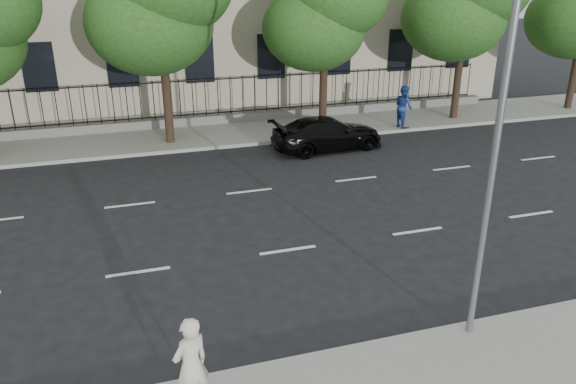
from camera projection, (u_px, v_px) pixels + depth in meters
name	position (u px, v px, depth m)	size (l,w,h in m)	color
ground	(319.00, 298.00, 13.19)	(120.00, 120.00, 0.00)	black
far_sidewalk	(213.00, 135.00, 25.54)	(60.00, 4.00, 0.15)	gray
lane_markings	(266.00, 217.00, 17.39)	(49.60, 4.62, 0.01)	silver
iron_fence	(206.00, 114.00, 26.83)	(30.00, 0.50, 2.20)	slate
street_light	(485.00, 89.00, 10.37)	(0.25, 3.32, 8.05)	slate
tree_d	(325.00, 0.00, 24.19)	(5.34, 4.94, 8.84)	#382619
black_sedan	(327.00, 133.00, 23.52)	(1.94, 4.77, 1.38)	black
woman_near	(191.00, 366.00, 9.35)	(0.68, 0.44, 1.86)	beige
pedestrian_far	(403.00, 106.00, 26.14)	(0.95, 0.74, 1.95)	navy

